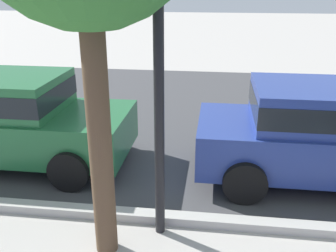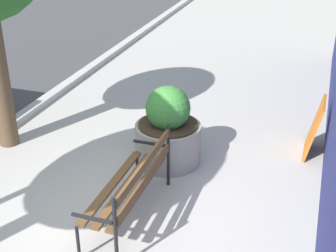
# 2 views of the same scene
# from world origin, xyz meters

# --- Properties ---
(ground_plane) EXTENTS (80.00, 80.00, 0.00)m
(ground_plane) POSITION_xyz_m (0.00, 0.00, 0.00)
(ground_plane) COLOR #ADA8A0
(park_bench) EXTENTS (1.80, 0.53, 0.95)m
(park_bench) POSITION_xyz_m (0.07, -0.13, 0.54)
(park_bench) COLOR brown
(park_bench) RESTS_ON ground
(concrete_planter) EXTENTS (0.99, 0.99, 1.22)m
(concrete_planter) POSITION_xyz_m (1.57, -0.08, 0.50)
(concrete_planter) COLOR gray
(concrete_planter) RESTS_ON ground
(leaning_signboard) EXTENTS (0.70, 0.23, 0.89)m
(leaning_signboard) POSITION_xyz_m (2.52, -2.15, 0.45)
(leaning_signboard) COLOR #C6661E
(leaning_signboard) RESTS_ON ground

